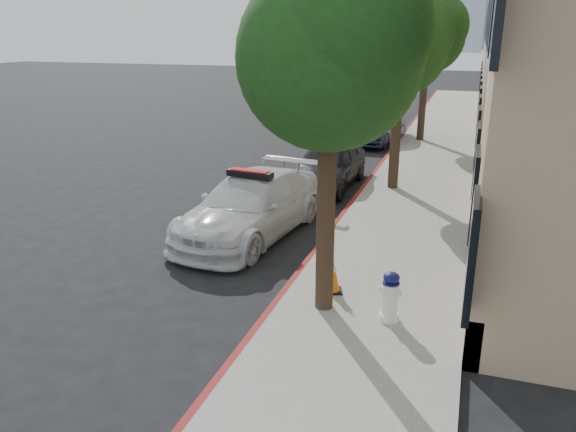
# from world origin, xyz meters

# --- Properties ---
(ground) EXTENTS (120.00, 120.00, 0.00)m
(ground) POSITION_xyz_m (0.00, 0.00, 0.00)
(ground) COLOR black
(ground) RESTS_ON ground
(sidewalk) EXTENTS (3.20, 50.00, 0.15)m
(sidewalk) POSITION_xyz_m (3.60, 10.00, 0.07)
(sidewalk) COLOR gray
(sidewalk) RESTS_ON ground
(curb_strip) EXTENTS (0.12, 50.00, 0.15)m
(curb_strip) POSITION_xyz_m (2.06, 10.00, 0.07)
(curb_strip) COLOR maroon
(curb_strip) RESTS_ON ground
(tree_near) EXTENTS (2.92, 2.82, 5.62)m
(tree_near) POSITION_xyz_m (2.93, -2.01, 4.27)
(tree_near) COLOR black
(tree_near) RESTS_ON sidewalk
(tree_mid) EXTENTS (2.77, 2.64, 5.43)m
(tree_mid) POSITION_xyz_m (2.93, 5.99, 4.16)
(tree_mid) COLOR black
(tree_mid) RESTS_ON sidewalk
(tree_far) EXTENTS (3.10, 3.00, 5.81)m
(tree_far) POSITION_xyz_m (2.93, 13.99, 4.39)
(tree_far) COLOR black
(tree_far) RESTS_ON sidewalk
(police_car) EXTENTS (2.62, 5.15, 1.58)m
(police_car) POSITION_xyz_m (0.27, 1.23, 0.72)
(police_car) COLOR silver
(police_car) RESTS_ON ground
(parked_car_mid) EXTENTS (1.80, 4.23, 1.43)m
(parked_car_mid) POSITION_xyz_m (0.92, 5.94, 0.71)
(parked_car_mid) COLOR black
(parked_car_mid) RESTS_ON ground
(parked_car_far) EXTENTS (1.98, 4.31, 1.37)m
(parked_car_far) POSITION_xyz_m (1.20, 13.40, 0.69)
(parked_car_far) COLOR #161938
(parked_car_far) RESTS_ON ground
(fire_hydrant) EXTENTS (0.36, 0.32, 0.84)m
(fire_hydrant) POSITION_xyz_m (4.03, -2.12, 0.56)
(fire_hydrant) COLOR white
(fire_hydrant) RESTS_ON sidewalk
(traffic_cone) EXTENTS (0.43, 0.43, 0.65)m
(traffic_cone) POSITION_xyz_m (2.90, -1.39, 0.47)
(traffic_cone) COLOR black
(traffic_cone) RESTS_ON sidewalk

